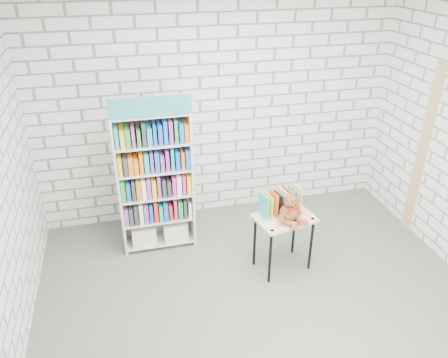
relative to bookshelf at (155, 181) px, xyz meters
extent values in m
plane|color=#525C4D|center=(0.89, -1.36, -0.86)|extent=(4.50, 4.50, 0.00)
cube|color=silver|center=(0.89, 0.64, 0.54)|extent=(4.50, 0.02, 2.80)
cube|color=white|center=(0.89, -1.36, 1.94)|extent=(4.50, 4.00, 0.02)
cube|color=beige|center=(-0.41, -0.01, -0.02)|extent=(0.03, 0.33, 1.68)
cube|color=beige|center=(0.41, -0.01, -0.02)|extent=(0.03, 0.33, 1.68)
cube|color=beige|center=(0.00, 0.15, -0.02)|extent=(0.84, 0.02, 1.68)
cube|color=teal|center=(0.00, -0.16, 0.92)|extent=(0.84, 0.02, 0.21)
cube|color=beige|center=(0.00, -0.01, -0.81)|extent=(0.78, 0.31, 0.02)
cube|color=beige|center=(0.00, -0.01, -0.49)|extent=(0.78, 0.31, 0.02)
cube|color=beige|center=(0.00, -0.01, -0.17)|extent=(0.78, 0.31, 0.02)
cube|color=beige|center=(0.00, -0.01, 0.15)|extent=(0.78, 0.31, 0.02)
cube|color=beige|center=(0.00, -0.01, 0.47)|extent=(0.78, 0.31, 0.02)
cube|color=beige|center=(0.00, -0.01, 0.80)|extent=(0.78, 0.31, 0.02)
cube|color=silver|center=(-0.19, -0.01, -0.68)|extent=(0.28, 0.27, 0.22)
cube|color=silver|center=(0.19, -0.01, -0.68)|extent=(0.28, 0.27, 0.22)
cube|color=purple|center=(0.00, -0.02, -0.36)|extent=(0.78, 0.27, 0.22)
cube|color=#333338|center=(0.00, -0.02, -0.05)|extent=(0.78, 0.27, 0.22)
cube|color=red|center=(0.00, -0.02, 0.27)|extent=(0.78, 0.27, 0.22)
cube|color=yellow|center=(0.00, -0.02, 0.59)|extent=(0.78, 0.27, 0.22)
cube|color=#D7AF81|center=(1.27, -0.77, -0.21)|extent=(0.69, 0.54, 0.03)
cylinder|color=black|center=(1.05, -0.99, -0.55)|extent=(0.03, 0.03, 0.63)
cylinder|color=black|center=(0.99, -0.66, -0.55)|extent=(0.03, 0.03, 0.63)
cylinder|color=black|center=(1.56, -0.88, -0.55)|extent=(0.03, 0.03, 0.63)
cylinder|color=black|center=(1.50, -0.56, -0.55)|extent=(0.03, 0.03, 0.63)
cylinder|color=black|center=(1.06, -0.98, -0.20)|extent=(0.04, 0.04, 0.01)
cylinder|color=black|center=(1.55, -0.87, -0.20)|extent=(0.04, 0.04, 0.01)
cube|color=#29B3A0|center=(1.05, -0.72, -0.07)|extent=(0.05, 0.19, 0.25)
cube|color=yellow|center=(1.11, -0.71, -0.07)|extent=(0.05, 0.19, 0.25)
cube|color=#E15C18|center=(1.17, -0.69, -0.07)|extent=(0.05, 0.19, 0.25)
cube|color=black|center=(1.23, -0.68, -0.07)|extent=(0.05, 0.19, 0.25)
cube|color=white|center=(1.28, -0.67, -0.07)|extent=(0.05, 0.19, 0.25)
cube|color=orange|center=(1.34, -0.66, -0.07)|extent=(0.05, 0.19, 0.25)
cube|color=#306AB5|center=(1.40, -0.65, -0.07)|extent=(0.05, 0.19, 0.25)
cube|color=#FFD654|center=(1.46, -0.63, -0.07)|extent=(0.05, 0.19, 0.25)
ellipsoid|color=brown|center=(1.28, -0.85, -0.10)|extent=(0.20, 0.17, 0.20)
sphere|color=brown|center=(1.29, -0.85, 0.05)|extent=(0.14, 0.14, 0.14)
sphere|color=brown|center=(1.23, -0.86, 0.10)|extent=(0.05, 0.05, 0.05)
sphere|color=brown|center=(1.33, -0.82, 0.10)|extent=(0.05, 0.05, 0.05)
sphere|color=brown|center=(1.31, -0.90, 0.03)|extent=(0.06, 0.06, 0.06)
sphere|color=black|center=(1.28, -0.91, 0.07)|extent=(0.02, 0.02, 0.02)
sphere|color=black|center=(1.33, -0.90, 0.07)|extent=(0.02, 0.02, 0.02)
sphere|color=black|center=(1.32, -0.93, 0.03)|extent=(0.02, 0.02, 0.02)
cylinder|color=brown|center=(1.20, -0.90, -0.07)|extent=(0.11, 0.07, 0.14)
cylinder|color=brown|center=(1.38, -0.83, -0.07)|extent=(0.10, 0.11, 0.14)
sphere|color=brown|center=(1.18, -0.92, -0.13)|extent=(0.06, 0.06, 0.06)
sphere|color=brown|center=(1.41, -0.83, -0.13)|extent=(0.06, 0.06, 0.06)
cylinder|color=brown|center=(1.27, -0.96, -0.16)|extent=(0.14, 0.15, 0.08)
cylinder|color=brown|center=(1.37, -0.92, -0.16)|extent=(0.07, 0.15, 0.08)
sphere|color=brown|center=(1.27, -1.03, -0.17)|extent=(0.07, 0.07, 0.07)
sphere|color=brown|center=(1.42, -0.97, -0.17)|extent=(0.07, 0.07, 0.07)
cone|color=#AD210A|center=(1.28, -0.91, -0.02)|extent=(0.07, 0.07, 0.05)
cone|color=#AD210A|center=(1.34, -0.89, -0.02)|extent=(0.07, 0.07, 0.05)
sphere|color=#AD210A|center=(1.31, -0.90, -0.02)|extent=(0.03, 0.03, 0.03)
cube|color=tan|center=(3.12, -0.41, 0.19)|extent=(0.05, 0.12, 2.10)
camera|label=1|loc=(-0.29, -4.40, 2.33)|focal=35.00mm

